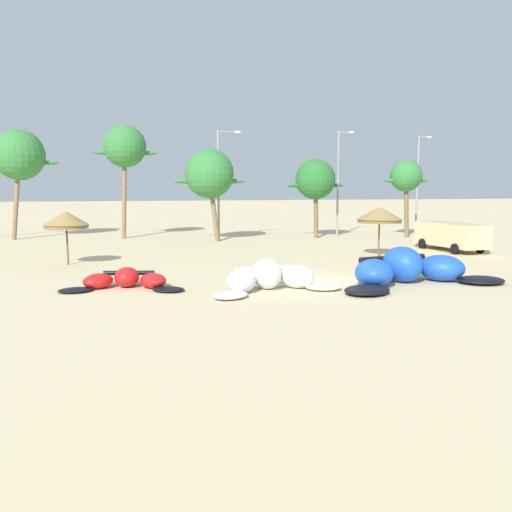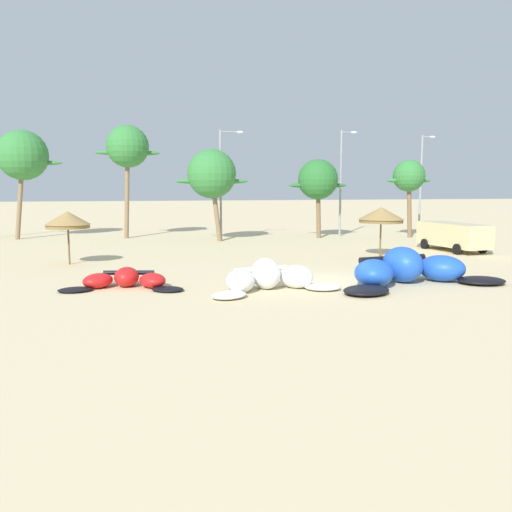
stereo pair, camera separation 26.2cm
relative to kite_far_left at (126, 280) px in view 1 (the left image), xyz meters
The scene contains 15 objects.
ground_plane 8.85m from the kite_far_left, ahead, with size 260.00×260.00×0.00m, color beige.
kite_far_left is the anchor object (origin of this frame).
kite_left 6.11m from the kite_far_left, 16.80° to the right, with size 5.85×3.29×1.31m.
kite_left_of_center 12.31m from the kite_far_left, ahead, with size 8.33×4.55×1.60m.
beach_umbrella_near_van 8.46m from the kite_far_left, 113.43° to the left, with size 2.43×2.43×2.92m.
beach_umbrella_middle 16.56m from the kite_far_left, 25.17° to the left, with size 2.75×2.75×3.02m.
parked_van 22.58m from the kite_far_left, 22.89° to the left, with size 2.65×5.50×1.84m.
palm_leftmost 25.12m from the kite_far_left, 110.57° to the left, with size 5.96×3.97×8.68m.
palm_left 22.99m from the kite_far_left, 90.98° to the left, with size 5.12×3.41×9.15m.
palm_left_of_gap 19.59m from the kite_far_left, 71.71° to the left, with size 5.64×3.76×7.08m.
palm_center_left 24.32m from the kite_far_left, 51.91° to the left, with size 4.90×3.27×6.44m.
palm_center_right 28.83m from the kite_far_left, 38.58° to the left, with size 3.93×2.62×6.42m.
lamppost_west_center 20.35m from the kite_far_left, 69.69° to the left, with size 1.91×0.24×8.57m.
lamppost_east_center 26.98m from the kite_far_left, 49.31° to the left, with size 1.47×0.24×8.90m.
lamppost_east 35.27m from the kite_far_left, 41.14° to the left, with size 1.39×0.24×8.94m.
Camera 1 is at (-8.15, -22.20, 4.32)m, focal length 37.09 mm.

